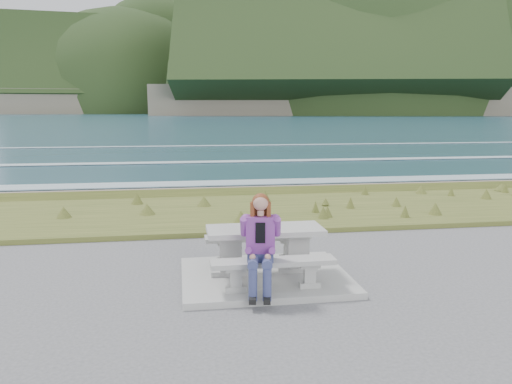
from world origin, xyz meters
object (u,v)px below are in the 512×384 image
Objects in this scene: bench_seaward at (258,241)px; seated_woman at (260,258)px; picnic_table at (265,238)px; bench_landward at (273,266)px.

bench_seaward is 1.27× the size of seated_woman.
picnic_table is 1.00× the size of bench_seaward.
seated_woman is (-0.21, -1.53, 0.17)m from bench_seaward.
bench_seaward is 1.56m from seated_woman.
picnic_table is 0.74m from bench_seaward.
picnic_table is 0.86m from seated_woman.
seated_woman is (-0.21, -0.13, 0.17)m from bench_landward.
bench_seaward is (0.00, 1.40, 0.00)m from bench_landward.
bench_landward is (0.00, -0.70, -0.23)m from picnic_table.
bench_seaward is (0.00, 0.70, -0.23)m from picnic_table.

